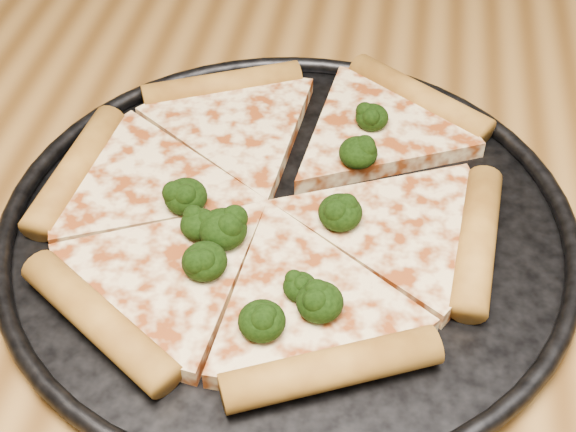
# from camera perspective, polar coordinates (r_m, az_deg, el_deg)

# --- Properties ---
(dining_table) EXTENTS (1.20, 0.90, 0.75)m
(dining_table) POSITION_cam_1_polar(r_m,az_deg,el_deg) (0.59, 8.41, -10.21)
(dining_table) COLOR brown
(dining_table) RESTS_ON ground
(pizza_pan) EXTENTS (0.37, 0.37, 0.02)m
(pizza_pan) POSITION_cam_1_polar(r_m,az_deg,el_deg) (0.54, 0.00, -0.63)
(pizza_pan) COLOR black
(pizza_pan) RESTS_ON dining_table
(pizza) EXTENTS (0.30, 0.33, 0.02)m
(pizza) POSITION_cam_1_polar(r_m,az_deg,el_deg) (0.54, -1.10, 1.12)
(pizza) COLOR beige
(pizza) RESTS_ON pizza_pan
(broccoli_florets) EXTENTS (0.14, 0.22, 0.02)m
(broccoli_florets) POSITION_cam_1_polar(r_m,az_deg,el_deg) (0.51, -1.07, -0.72)
(broccoli_florets) COLOR black
(broccoli_florets) RESTS_ON pizza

